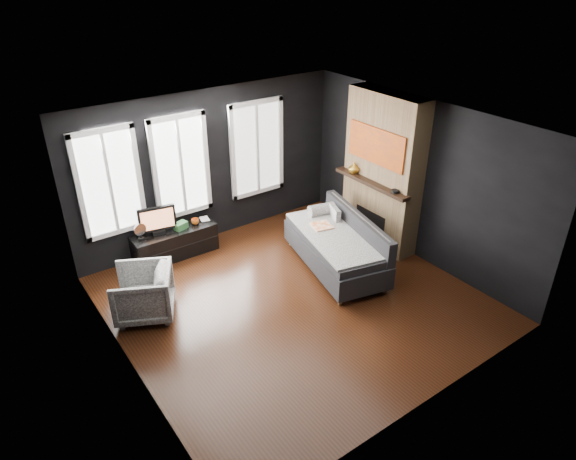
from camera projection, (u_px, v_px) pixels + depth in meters
floor at (294, 300)px, 7.78m from camera, size 5.00×5.00×0.00m
ceiling at (295, 127)px, 6.48m from camera, size 5.00×5.00×0.00m
wall_back at (210, 167)px, 8.91m from camera, size 5.00×0.02×2.70m
wall_left at (118, 281)px, 5.85m from camera, size 0.02×5.00×2.70m
wall_right at (418, 180)px, 8.40m from camera, size 0.02×5.00×2.70m
windows at (181, 113)px, 8.16m from camera, size 4.00×0.16×1.76m
fireplace at (383, 171)px, 8.73m from camera, size 0.70×1.62×2.70m
sofa at (336, 243)px, 8.38m from camera, size 1.51×2.30×0.91m
stripe_pillow at (335, 217)px, 8.77m from camera, size 0.20×0.37×0.36m
armchair at (143, 291)px, 7.29m from camera, size 1.03×1.05×0.82m
media_console at (175, 243)px, 8.80m from camera, size 1.44×0.46×0.49m
monitor at (157, 219)px, 8.45m from camera, size 0.64×0.25×0.56m
desk_fan at (140, 231)px, 8.35m from camera, size 0.23×0.23×0.30m
mug at (195, 221)px, 8.84m from camera, size 0.15×0.12×0.13m
book at (200, 215)px, 8.95m from camera, size 0.15×0.05×0.20m
storage_box at (181, 226)px, 8.70m from camera, size 0.25×0.20×0.12m
mantel_vase at (354, 168)px, 8.93m from camera, size 0.24×0.24×0.19m
mantel_clock at (395, 191)px, 8.26m from camera, size 0.14×0.14×0.04m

